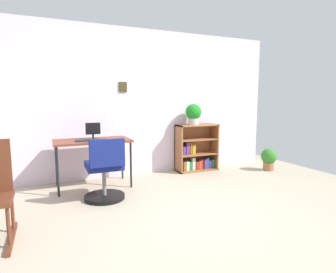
{
  "coord_description": "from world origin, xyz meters",
  "views": [
    {
      "loc": [
        -1.39,
        -2.45,
        1.28
      ],
      "look_at": [
        0.21,
        1.23,
        0.76
      ],
      "focal_mm": 29.79,
      "sensor_mm": 36.0,
      "label": 1
    }
  ],
  "objects_px": {
    "office_chair": "(105,174)",
    "potted_plant_floor": "(269,158)",
    "bookshelf_low": "(195,151)",
    "desk": "(93,143)",
    "potted_plant_on_shelf": "(193,113)",
    "monitor": "(93,131)",
    "keyboard": "(91,140)"
  },
  "relations": [
    {
      "from": "keyboard",
      "to": "bookshelf_low",
      "type": "relative_size",
      "value": 0.5
    },
    {
      "from": "desk",
      "to": "bookshelf_low",
      "type": "distance_m",
      "value": 1.91
    },
    {
      "from": "bookshelf_low",
      "to": "potted_plant_floor",
      "type": "bearing_deg",
      "value": -24.26
    },
    {
      "from": "desk",
      "to": "potted_plant_floor",
      "type": "xyz_separation_m",
      "value": [
        3.1,
        -0.28,
        -0.43
      ]
    },
    {
      "from": "bookshelf_low",
      "to": "potted_plant_floor",
      "type": "distance_m",
      "value": 1.36
    },
    {
      "from": "desk",
      "to": "potted_plant_on_shelf",
      "type": "bearing_deg",
      "value": 7.05
    },
    {
      "from": "office_chair",
      "to": "potted_plant_floor",
      "type": "relative_size",
      "value": 2.04
    },
    {
      "from": "desk",
      "to": "office_chair",
      "type": "xyz_separation_m",
      "value": [
        0.05,
        -0.65,
        -0.3
      ]
    },
    {
      "from": "potted_plant_floor",
      "to": "potted_plant_on_shelf",
      "type": "bearing_deg",
      "value": 158.85
    },
    {
      "from": "office_chair",
      "to": "potted_plant_on_shelf",
      "type": "xyz_separation_m",
      "value": [
        1.75,
        0.87,
        0.7
      ]
    },
    {
      "from": "potted_plant_on_shelf",
      "to": "potted_plant_floor",
      "type": "height_order",
      "value": "potted_plant_on_shelf"
    },
    {
      "from": "keyboard",
      "to": "monitor",
      "type": "bearing_deg",
      "value": 68.83
    },
    {
      "from": "monitor",
      "to": "potted_plant_on_shelf",
      "type": "bearing_deg",
      "value": 5.76
    },
    {
      "from": "bookshelf_low",
      "to": "potted_plant_on_shelf",
      "type": "height_order",
      "value": "potted_plant_on_shelf"
    },
    {
      "from": "desk",
      "to": "office_chair",
      "type": "bearing_deg",
      "value": -85.81
    },
    {
      "from": "monitor",
      "to": "bookshelf_low",
      "type": "relative_size",
      "value": 0.29
    },
    {
      "from": "monitor",
      "to": "potted_plant_floor",
      "type": "height_order",
      "value": "monitor"
    },
    {
      "from": "monitor",
      "to": "potted_plant_on_shelf",
      "type": "relative_size",
      "value": 0.67
    },
    {
      "from": "monitor",
      "to": "keyboard",
      "type": "bearing_deg",
      "value": -111.17
    },
    {
      "from": "monitor",
      "to": "potted_plant_on_shelf",
      "type": "xyz_separation_m",
      "value": [
        1.78,
        0.18,
        0.22
      ]
    },
    {
      "from": "bookshelf_low",
      "to": "desk",
      "type": "bearing_deg",
      "value": -171.72
    },
    {
      "from": "office_chair",
      "to": "potted_plant_on_shelf",
      "type": "height_order",
      "value": "potted_plant_on_shelf"
    },
    {
      "from": "desk",
      "to": "monitor",
      "type": "distance_m",
      "value": 0.18
    },
    {
      "from": "monitor",
      "to": "office_chair",
      "type": "xyz_separation_m",
      "value": [
        0.03,
        -0.69,
        -0.48
      ]
    },
    {
      "from": "desk",
      "to": "office_chair",
      "type": "relative_size",
      "value": 1.32
    },
    {
      "from": "bookshelf_low",
      "to": "potted_plant_on_shelf",
      "type": "relative_size",
      "value": 2.29
    },
    {
      "from": "monitor",
      "to": "desk",
      "type": "bearing_deg",
      "value": -113.78
    },
    {
      "from": "potted_plant_on_shelf",
      "to": "monitor",
      "type": "bearing_deg",
      "value": -174.24
    },
    {
      "from": "monitor",
      "to": "keyboard",
      "type": "xyz_separation_m",
      "value": [
        -0.06,
        -0.15,
        -0.11
      ]
    },
    {
      "from": "keyboard",
      "to": "office_chair",
      "type": "bearing_deg",
      "value": -80.9
    },
    {
      "from": "potted_plant_floor",
      "to": "keyboard",
      "type": "bearing_deg",
      "value": 176.8
    },
    {
      "from": "office_chair",
      "to": "potted_plant_on_shelf",
      "type": "relative_size",
      "value": 2.22
    }
  ]
}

